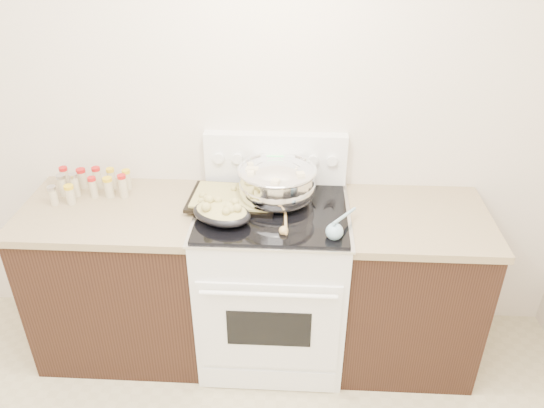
{
  "coord_description": "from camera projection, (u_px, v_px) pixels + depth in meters",
  "views": [
    {
      "loc": [
        0.47,
        -0.86,
        2.32
      ],
      "look_at": [
        0.35,
        1.37,
        1.0
      ],
      "focal_mm": 35.0,
      "sensor_mm": 36.0,
      "label": 1
    }
  ],
  "objects": [
    {
      "name": "room_shell",
      "position": [
        63.0,
        243.0,
        1.07
      ],
      "size": [
        4.1,
        3.6,
        2.75
      ],
      "color": "silver",
      "rests_on": "ground"
    },
    {
      "name": "counter_left",
      "position": [
        124.0,
        278.0,
        2.95
      ],
      "size": [
        0.93,
        0.67,
        0.92
      ],
      "color": "black",
      "rests_on": "ground"
    },
    {
      "name": "counter_right",
      "position": [
        406.0,
        287.0,
        2.88
      ],
      "size": [
        0.73,
        0.67,
        0.92
      ],
      "color": "black",
      "rests_on": "ground"
    },
    {
      "name": "kitchen_range",
      "position": [
        273.0,
        279.0,
        2.9
      ],
      "size": [
        0.78,
        0.73,
        1.22
      ],
      "color": "white",
      "rests_on": "ground"
    },
    {
      "name": "mixing_bowl",
      "position": [
        277.0,
        184.0,
        2.69
      ],
      "size": [
        0.43,
        0.43,
        0.24
      ],
      "color": "silver",
      "rests_on": "kitchen_range"
    },
    {
      "name": "roasting_pan",
      "position": [
        222.0,
        212.0,
        2.54
      ],
      "size": [
        0.36,
        0.31,
        0.11
      ],
      "color": "black",
      "rests_on": "kitchen_range"
    },
    {
      "name": "baking_sheet",
      "position": [
        234.0,
        197.0,
        2.72
      ],
      "size": [
        0.46,
        0.34,
        0.06
      ],
      "color": "black",
      "rests_on": "kitchen_range"
    },
    {
      "name": "wooden_spoon",
      "position": [
        284.0,
        226.0,
        2.5
      ],
      "size": [
        0.04,
        0.27,
        0.04
      ],
      "color": "tan",
      "rests_on": "kitchen_range"
    },
    {
      "name": "blue_ladle",
      "position": [
        336.0,
        230.0,
        2.43
      ],
      "size": [
        0.16,
        0.26,
        0.1
      ],
      "color": "#81A9C1",
      "rests_on": "kitchen_range"
    },
    {
      "name": "spice_jars",
      "position": [
        89.0,
        184.0,
        2.81
      ],
      "size": [
        0.39,
        0.24,
        0.13
      ],
      "color": "#BFB28C",
      "rests_on": "counter_left"
    }
  ]
}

